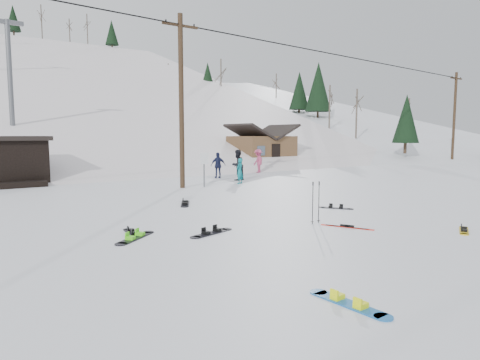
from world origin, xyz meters
TOP-DOWN VIEW (x-y plane):
  - ground at (0.00, 0.00)m, footprint 200.00×200.00m
  - ski_slope at (0.00, 55.00)m, footprint 60.00×85.24m
  - ridge_right at (38.00, 50.00)m, footprint 45.66×93.98m
  - treeline_right at (36.00, 42.00)m, footprint 20.00×60.00m
  - utility_pole at (2.00, 14.00)m, footprint 2.00×0.26m
  - utility_pole_right at (34.00, 17.00)m, footprint 2.00×0.26m
  - trail_sign at (3.10, 13.58)m, footprint 0.50×0.09m
  - lift_hut at (-5.00, 20.94)m, footprint 3.40×4.10m
  - lift_tower_near at (-4.00, 30.00)m, footprint 2.20×0.36m
  - cabin at (15.00, 24.00)m, footprint 5.39×4.40m
  - hero_snowboard at (-2.97, -1.75)m, footprint 0.38×1.62m
  - hero_skis at (1.60, 2.30)m, footprint 0.79×1.51m
  - ski_poles at (1.28, 3.33)m, footprint 0.37×0.10m
  - board_scatter_a at (-2.20, 3.97)m, footprint 1.57×0.68m
  - board_scatter_b at (-4.07, 5.25)m, footprint 0.38×1.40m
  - board_scatter_c at (-4.21, 4.66)m, footprint 1.42×1.18m
  - board_scatter_d at (3.88, 4.86)m, footprint 0.87×1.15m
  - board_scatter_e at (4.07, 0.03)m, footprint 1.16×0.75m
  - board_scatter_f at (-0.41, 9.06)m, footprint 0.98×1.51m
  - skier_teal at (5.60, 13.84)m, footprint 0.64×0.56m
  - skier_dark at (6.54, 15.44)m, footprint 1.08×0.93m
  - skier_pink at (10.88, 19.05)m, footprint 1.30×1.06m
  - skier_navy at (6.25, 17.24)m, footprint 1.06×0.69m

SIDE VIEW (x-z plane):
  - ski_slope at x=0.00m, z-range -44.99..20.99m
  - ridge_right at x=38.00m, z-range -38.30..16.30m
  - ground at x=0.00m, z-range 0.00..0.00m
  - treeline_right at x=36.00m, z-range -5.00..5.00m
  - board_scatter_e at x=4.07m, z-range -0.02..0.07m
  - board_scatter_d at x=3.88m, z-range -0.02..0.07m
  - hero_skis at x=1.60m, z-range -0.02..0.07m
  - board_scatter_b at x=-4.07m, z-range -0.02..0.07m
  - board_scatter_a at x=-2.20m, z-range -0.03..0.09m
  - hero_snowboard at x=-2.97m, z-range -0.03..0.09m
  - board_scatter_f at x=-0.41m, z-range -0.03..0.09m
  - board_scatter_c at x=-4.21m, z-range -0.03..0.09m
  - ski_poles at x=1.28m, z-range 0.02..1.36m
  - skier_teal at x=5.60m, z-range 0.00..1.47m
  - skier_navy at x=6.25m, z-range 0.00..1.68m
  - skier_pink at x=10.88m, z-range 0.00..1.75m
  - skier_dark at x=6.54m, z-range 0.00..1.90m
  - trail_sign at x=3.10m, z-range 0.35..2.20m
  - lift_hut at x=-5.00m, z-range -0.01..2.74m
  - cabin at x=15.00m, z-range -0.40..3.37m
  - utility_pole at x=2.00m, z-range 0.18..9.18m
  - utility_pole_right at x=34.00m, z-range 0.18..9.18m
  - lift_tower_near at x=-4.00m, z-range 3.86..11.86m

